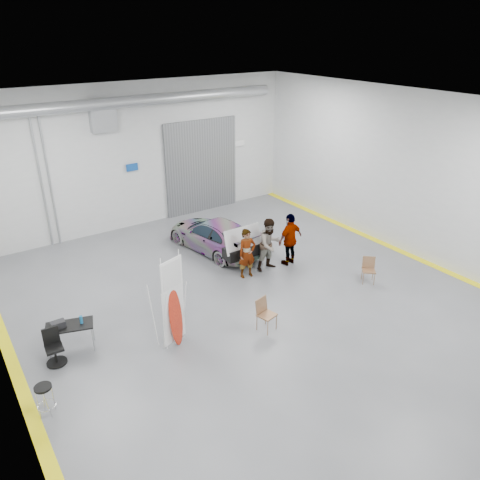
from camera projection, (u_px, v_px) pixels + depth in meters
ground at (253, 302)px, 14.72m from camera, size 16.00×16.00×0.00m
room_shell at (220, 159)px, 14.81m from camera, size 14.02×16.18×6.01m
sedan_car at (214, 235)px, 17.93m from camera, size 2.37×4.50×1.24m
person_a at (247, 253)px, 15.90m from camera, size 0.68×0.48×1.76m
person_b at (270, 244)px, 16.37m from camera, size 0.95×0.74×1.92m
person_c at (290, 239)px, 16.73m from camera, size 1.19×0.62×1.95m
surfboard_display at (172, 310)px, 12.32m from camera, size 0.75×0.38×2.74m
folding_chair_near at (266, 321)px, 13.29m from camera, size 0.55×0.58×0.97m
folding_chair_far at (368, 275)px, 15.76m from camera, size 0.58×0.65×0.88m
shop_stool at (46, 400)px, 10.34m from camera, size 0.40×0.40×0.79m
work_table at (66, 326)px, 12.27m from camera, size 1.34×0.95×0.99m
office_chair at (54, 349)px, 11.93m from camera, size 0.52×0.52×0.97m
trunk_lid at (242, 236)px, 16.25m from camera, size 1.45×0.88×0.04m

